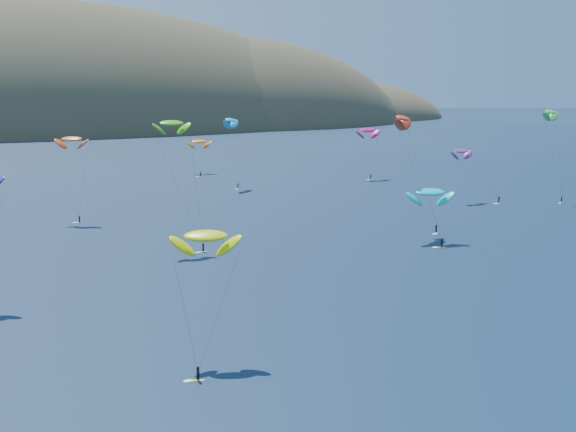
# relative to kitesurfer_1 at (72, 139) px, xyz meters

# --- Properties ---
(island) EXTENTS (730.00, 300.00, 210.00)m
(island) POSITION_rel_kitesurfer_1_xyz_m (72.89, 415.89, -30.00)
(island) COLOR #3D3526
(island) RESTS_ON ground
(kitesurfer_1) EXTENTS (8.41, 8.70, 21.48)m
(kitesurfer_1) POSITION_rel_kitesurfer_1_xyz_m (0.00, 0.00, 0.00)
(kitesurfer_1) COLOR #FDF71C
(kitesurfer_1) RESTS_ON ground
(kitesurfer_2) EXTENTS (9.69, 11.79, 16.70)m
(kitesurfer_2) POSITION_rel_kitesurfer_1_xyz_m (-10.28, -102.72, -4.82)
(kitesurfer_2) COLOR #FDF71C
(kitesurfer_2) RESTS_ON ground
(kitesurfer_3) EXTENTS (7.46, 10.33, 26.61)m
(kitesurfer_3) POSITION_rel_kitesurfer_1_xyz_m (9.64, -40.09, 5.19)
(kitesurfer_3) COLOR #FDF71C
(kitesurfer_3) RESTS_ON ground
(kitesurfer_4) EXTENTS (9.17, 9.99, 23.34)m
(kitesurfer_4) POSITION_rel_kitesurfer_1_xyz_m (58.38, 37.16, 1.59)
(kitesurfer_4) COLOR #FDF71C
(kitesurfer_4) RESTS_ON ground
(kitesurfer_5) EXTENTS (10.38, 10.84, 12.86)m
(kitesurfer_5) POSITION_rel_kitesurfer_1_xyz_m (57.39, -61.06, -9.05)
(kitesurfer_5) COLOR #FDF71C
(kitesurfer_5) RESTS_ON ground
(kitesurfer_6) EXTENTS (10.96, 11.34, 15.95)m
(kitesurfer_6) POSITION_rel_kitesurfer_1_xyz_m (100.94, -20.53, -5.49)
(kitesurfer_6) COLOR #FDF71C
(kitesurfer_6) RESTS_ON ground
(kitesurfer_8) EXTENTS (9.61, 7.24, 19.00)m
(kitesurfer_8) POSITION_rel_kitesurfer_1_xyz_m (109.35, 36.55, -2.92)
(kitesurfer_8) COLOR #FDF71C
(kitesurfer_8) RESTS_ON ground
(kitesurfer_9) EXTENTS (10.63, 10.96, 27.24)m
(kitesurfer_9) POSITION_rel_kitesurfer_1_xyz_m (59.09, -48.99, 5.48)
(kitesurfer_9) COLOR #FDF71C
(kitesurfer_9) RESTS_ON ground
(kitesurfer_11) EXTENTS (9.75, 14.47, 13.75)m
(kitesurfer_11) POSITION_rel_kitesurfer_1_xyz_m (65.21, 78.62, -7.91)
(kitesurfer_11) COLOR #FDF71C
(kitesurfer_11) RESTS_ON ground
(kitesurfer_13) EXTENTS (9.19, 11.18, 26.65)m
(kitesurfer_13) POSITION_rel_kitesurfer_1_xyz_m (124.82, -29.25, 5.01)
(kitesurfer_13) COLOR #FDF71C
(kitesurfer_13) RESTS_ON ground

